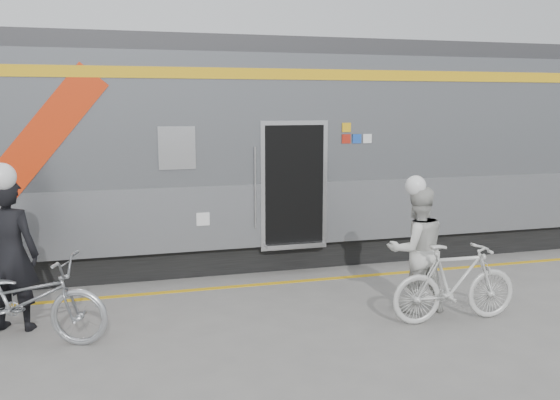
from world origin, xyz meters
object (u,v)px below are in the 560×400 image
object	(u,v)px
woman	(416,249)
bicycle_right	(455,283)
man	(10,254)
bicycle_left	(23,300)

from	to	relation	value
woman	bicycle_right	bearing A→B (deg)	120.93
man	woman	xyz separation A→B (m)	(5.47, -0.78, -0.11)
man	bicycle_right	bearing A→B (deg)	-173.74
woman	bicycle_right	size ratio (longest dim) A/B	0.99
man	bicycle_right	world-z (taller)	man
bicycle_left	bicycle_right	xyz separation A→B (m)	(5.57, -0.78, -0.01)
bicycle_right	bicycle_left	bearing A→B (deg)	84.34
man	woman	distance (m)	5.52
man	woman	bearing A→B (deg)	-168.87
bicycle_left	bicycle_right	distance (m)	5.62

